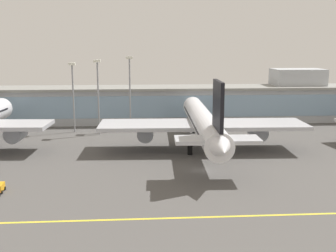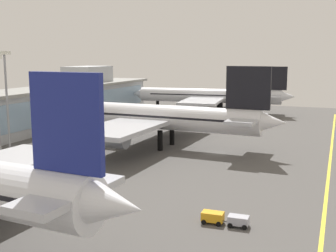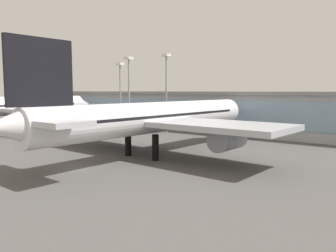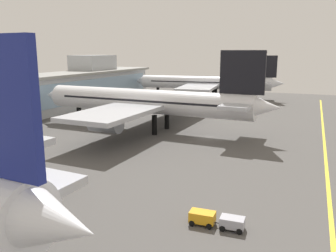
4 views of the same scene
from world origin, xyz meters
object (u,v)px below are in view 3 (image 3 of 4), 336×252
at_px(apron_light_mast_centre, 166,81).
at_px(apron_light_mast_east, 129,82).
at_px(airliner_near_right, 155,118).
at_px(airliner_near_left, 13,107).
at_px(apron_light_mast_west, 120,85).

height_order(apron_light_mast_centre, apron_light_mast_east, apron_light_mast_centre).
relative_size(airliner_near_right, apron_light_mast_east, 2.90).
relative_size(airliner_near_left, apron_light_mast_west, 2.65).
bearing_deg(apron_light_mast_east, airliner_near_right, -37.37).
bearing_deg(airliner_near_left, airliner_near_right, -88.46).
distance_m(apron_light_mast_west, apron_light_mast_east, 8.11).
xyz_separation_m(airliner_near_left, apron_light_mast_centre, (36.05, 22.59, 7.06)).
bearing_deg(apron_light_mast_east, apron_light_mast_west, 152.30).
xyz_separation_m(airliner_near_right, apron_light_mast_east, (-25.23, 19.27, 6.96)).
relative_size(airliner_near_left, airliner_near_right, 0.87).
bearing_deg(apron_light_mast_centre, apron_light_mast_east, -147.32).
xyz_separation_m(apron_light_mast_west, apron_light_mast_centre, (15.48, 1.57, 0.91)).
distance_m(apron_light_mast_centre, apron_light_mast_east, 9.89).
distance_m(airliner_near_left, apron_light_mast_east, 33.33).
height_order(airliner_near_left, apron_light_mast_centre, apron_light_mast_centre).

